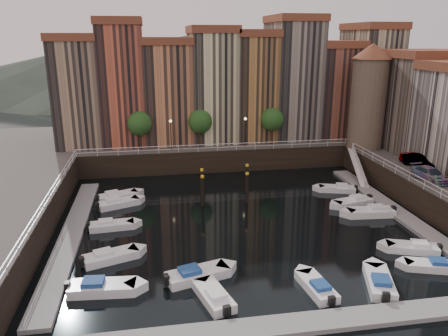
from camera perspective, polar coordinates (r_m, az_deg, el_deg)
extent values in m
plane|color=black|center=(43.99, 2.34, -6.79)|extent=(200.00, 200.00, 0.00)
cube|color=black|center=(67.90, -2.14, 3.10)|extent=(80.00, 20.00, 3.00)
cube|color=gray|center=(42.90, -19.29, -8.17)|extent=(2.00, 28.00, 0.35)
cube|color=gray|center=(48.86, 21.62, -5.33)|extent=(2.00, 28.00, 0.35)
cube|color=gray|center=(29.64, 9.48, -19.51)|extent=(30.00, 2.00, 0.35)
cone|color=#2D382D|center=(151.33, -18.13, 12.03)|extent=(80.00, 80.00, 14.00)
cone|color=#2D382D|center=(150.26, -4.53, 13.52)|extent=(100.00, 100.00, 18.00)
cone|color=#2D382D|center=(157.49, 8.59, 12.45)|extent=(70.00, 70.00, 12.00)
cube|color=#9C7D63|center=(64.09, -18.30, 9.18)|extent=(6.00, 10.00, 14.00)
cube|color=brown|center=(63.63, -18.94, 15.88)|extent=(6.30, 10.30, 1.00)
cube|color=#BB553A|center=(63.36, -13.03, 10.43)|extent=(5.80, 10.00, 16.00)
cube|color=brown|center=(63.04, -13.56, 18.12)|extent=(6.10, 10.30, 1.00)
cube|color=#C37A50|center=(63.45, -7.33, 9.59)|extent=(6.50, 10.00, 13.50)
cube|color=brown|center=(62.96, -7.59, 16.15)|extent=(6.80, 10.30, 1.00)
cube|color=beige|center=(63.93, -1.57, 10.45)|extent=(6.20, 10.00, 15.00)
cube|color=brown|center=(63.53, -1.63, 17.64)|extent=(6.50, 10.30, 1.00)
cube|color=#A8753E|center=(65.03, 3.67, 10.31)|extent=(5.60, 10.00, 14.50)
cube|color=brown|center=(64.61, 3.80, 17.15)|extent=(5.90, 10.30, 1.00)
cube|color=gray|center=(66.55, 8.82, 11.16)|extent=(6.40, 10.00, 16.50)
cube|color=brown|center=(66.28, 9.18, 18.71)|extent=(6.70, 10.30, 1.00)
cube|color=brown|center=(68.92, 13.73, 9.61)|extent=(6.00, 10.00, 13.00)
cube|color=brown|center=(68.44, 14.15, 15.43)|extent=(6.30, 10.30, 1.00)
cube|color=tan|center=(71.32, 18.28, 10.50)|extent=(5.90, 10.00, 15.50)
cube|color=brown|center=(71.00, 18.91, 17.11)|extent=(6.20, 10.30, 1.00)
cube|color=#706155|center=(62.76, 24.62, 7.44)|extent=(9.00, 8.00, 12.00)
cube|color=brown|center=(62.19, 25.36, 13.33)|extent=(9.30, 8.30, 1.00)
cylinder|color=#6B5B4C|center=(61.56, 18.26, 7.96)|extent=(4.60, 4.60, 12.00)
cone|color=brown|center=(60.98, 18.86, 14.27)|extent=(5.20, 5.20, 2.00)
cylinder|color=black|center=(59.18, -10.83, 3.44)|extent=(0.30, 0.30, 2.40)
sphere|color=#1E4719|center=(58.68, -10.96, 5.72)|extent=(3.20, 3.20, 3.20)
cylinder|color=black|center=(59.51, -3.10, 3.79)|extent=(0.30, 0.30, 2.40)
sphere|color=#1E4719|center=(59.01, -3.14, 6.06)|extent=(3.20, 3.20, 3.20)
cylinder|color=black|center=(61.40, 6.23, 4.12)|extent=(0.30, 0.30, 2.40)
sphere|color=#1E4719|center=(60.92, 6.31, 6.32)|extent=(3.20, 3.20, 3.20)
cylinder|color=black|center=(58.05, -6.93, 4.17)|extent=(0.12, 0.12, 4.00)
sphere|color=#FFD88C|center=(57.65, -7.00, 6.11)|extent=(0.36, 0.36, 0.36)
cylinder|color=black|center=(59.32, 2.78, 4.55)|extent=(0.12, 0.12, 4.00)
sphere|color=#FFD88C|center=(58.93, 2.81, 6.45)|extent=(0.36, 0.36, 0.36)
cube|color=white|center=(57.70, -0.87, 3.14)|extent=(36.00, 0.08, 0.08)
cube|color=white|center=(57.80, -0.87, 2.71)|extent=(36.00, 0.06, 0.06)
cube|color=white|center=(48.60, 23.92, -0.99)|extent=(0.08, 34.00, 0.08)
cube|color=white|center=(48.73, 23.85, -1.49)|extent=(0.06, 34.00, 0.06)
cube|color=white|center=(41.88, -22.21, -3.52)|extent=(0.08, 34.00, 0.08)
cube|color=white|center=(42.03, -22.14, -4.10)|extent=(0.06, 34.00, 0.06)
cube|color=white|center=(57.84, 17.08, 0.16)|extent=(2.78, 8.26, 2.81)
cube|color=white|center=(57.71, 17.12, 0.64)|extent=(1.93, 8.32, 3.65)
cylinder|color=black|center=(46.93, -2.81, -3.27)|extent=(0.32, 0.32, 3.60)
cylinder|color=gold|center=(46.33, -2.84, -1.12)|extent=(0.36, 0.36, 0.25)
cylinder|color=black|center=(49.22, -2.88, -2.30)|extent=(0.32, 0.32, 3.60)
cylinder|color=gold|center=(48.64, -2.91, -0.24)|extent=(0.36, 0.36, 0.25)
cylinder|color=black|center=(47.96, 3.02, -2.82)|extent=(0.32, 0.32, 3.60)
cylinder|color=gold|center=(47.37, 3.05, -0.72)|extent=(0.36, 0.36, 0.25)
cylinder|color=black|center=(50.93, 3.01, -1.63)|extent=(0.32, 0.32, 3.60)
cylinder|color=gold|center=(50.37, 3.04, 0.36)|extent=(0.36, 0.36, 0.25)
cube|color=white|center=(33.54, -15.54, -14.91)|extent=(4.82, 2.21, 0.80)
cube|color=navy|center=(33.43, -16.71, -14.18)|extent=(1.60, 1.40, 0.53)
cube|color=black|center=(33.97, -19.76, -14.38)|extent=(0.42, 0.56, 0.75)
cube|color=white|center=(37.60, -14.53, -11.19)|extent=(4.73, 3.10, 0.75)
cube|color=white|center=(37.27, -15.49, -10.75)|extent=(1.73, 1.61, 0.50)
cube|color=black|center=(37.08, -18.06, -11.49)|extent=(0.50, 0.59, 0.70)
cube|color=white|center=(43.31, -14.42, -7.33)|extent=(4.23, 1.90, 0.70)
cube|color=white|center=(43.16, -15.21, -6.87)|extent=(1.39, 1.22, 0.47)
cube|color=black|center=(43.33, -17.30, -7.23)|extent=(0.36, 0.49, 0.65)
cube|color=white|center=(48.58, -13.60, -4.55)|extent=(4.68, 3.20, 0.74)
cube|color=white|center=(48.26, -14.31, -4.18)|extent=(1.74, 1.63, 0.50)
cube|color=black|center=(47.92, -16.22, -4.74)|extent=(0.51, 0.59, 0.70)
cube|color=white|center=(50.67, -13.67, -3.64)|extent=(4.75, 3.20, 0.75)
cube|color=white|center=(50.36, -14.36, -3.27)|extent=(1.75, 1.64, 0.50)
cube|color=black|center=(50.02, -16.21, -3.81)|extent=(0.51, 0.60, 0.70)
cube|color=white|center=(38.79, 25.41, -11.52)|extent=(4.22, 2.68, 0.67)
cube|color=navy|center=(38.77, 26.26, -10.98)|extent=(1.53, 1.41, 0.45)
cube|color=white|center=(41.08, 23.33, -9.61)|extent=(4.49, 2.94, 0.71)
cube|color=white|center=(41.05, 24.19, -9.08)|extent=(1.64, 1.53, 0.48)
cube|color=black|center=(41.56, 26.34, -9.34)|extent=(0.47, 0.56, 0.67)
cube|color=white|center=(47.28, 18.56, -5.55)|extent=(4.81, 2.18, 0.80)
cube|color=white|center=(47.36, 19.32, -4.97)|extent=(1.59, 1.39, 0.53)
cube|color=black|center=(48.19, 21.27, -5.07)|extent=(0.41, 0.56, 0.74)
cube|color=white|center=(49.54, 16.46, -4.35)|extent=(4.63, 2.62, 0.74)
cube|color=white|center=(49.75, 17.03, -3.77)|extent=(1.62, 1.47, 0.50)
cube|color=black|center=(50.86, 18.49, -3.68)|extent=(0.45, 0.56, 0.69)
cube|color=white|center=(53.35, 14.52, -2.68)|extent=(4.43, 2.74, 0.71)
cube|color=white|center=(53.29, 15.16, -2.27)|extent=(1.59, 1.46, 0.47)
cube|color=black|center=(53.60, 16.84, -2.52)|extent=(0.45, 0.55, 0.66)
cube|color=white|center=(31.67, -1.46, -16.35)|extent=(2.77, 4.63, 0.74)
cube|color=white|center=(30.97, -1.01, -16.21)|extent=(1.51, 1.65, 0.49)
cube|color=black|center=(29.82, 0.37, -18.13)|extent=(0.57, 0.46, 0.69)
cube|color=white|center=(33.30, 11.97, -14.97)|extent=(2.05, 4.25, 0.70)
cube|color=navy|center=(32.67, 12.48, -14.82)|extent=(1.26, 1.42, 0.47)
cube|color=black|center=(31.62, 13.87, -16.49)|extent=(0.50, 0.38, 0.65)
cube|color=white|center=(35.03, 19.60, -13.87)|extent=(3.10, 4.86, 0.77)
cube|color=navy|center=(34.28, 19.86, -13.72)|extent=(1.63, 1.76, 0.52)
cube|color=black|center=(32.92, 20.38, -15.56)|extent=(0.60, 0.51, 0.72)
imported|color=gray|center=(55.29, 24.08, 0.86)|extent=(2.98, 4.99, 1.59)
imported|color=gray|center=(54.72, 24.28, 0.67)|extent=(2.32, 4.93, 1.56)
imported|color=gray|center=(50.59, 25.29, -0.82)|extent=(2.62, 4.92, 1.36)
cube|color=white|center=(34.00, -3.44, -13.79)|extent=(5.07, 3.08, 0.81)
cube|color=navy|center=(33.55, -4.51, -13.31)|extent=(1.81, 1.66, 0.54)
cube|color=black|center=(33.15, -7.54, -14.25)|extent=(0.51, 0.62, 0.75)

